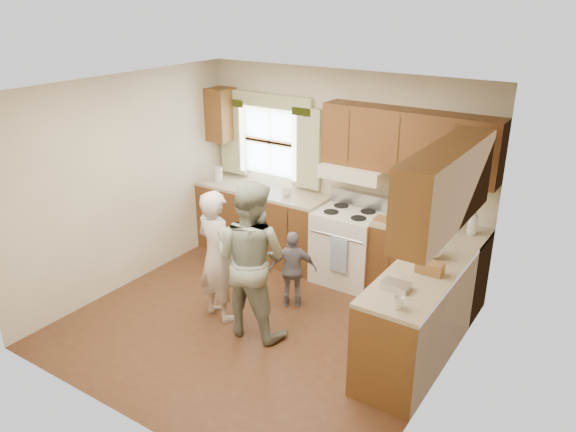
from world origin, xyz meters
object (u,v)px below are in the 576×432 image
Objects in this scene: woman_left at (217,256)px; woman_right at (251,259)px; child at (293,269)px; stove at (349,245)px.

woman_right reaches higher than woman_left.
woman_left is 1.62× the size of child.
woman_left reaches higher than child.
woman_left is at bearing -117.03° from stove.
woman_left is at bearing 17.85° from child.
woman_right is at bearing 51.38° from child.
woman_right is (0.47, -0.02, 0.10)m from woman_left.
woman_right is 0.77m from child.
child is (0.08, 0.66, -0.38)m from woman_right.
child is at bearing -104.58° from stove.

